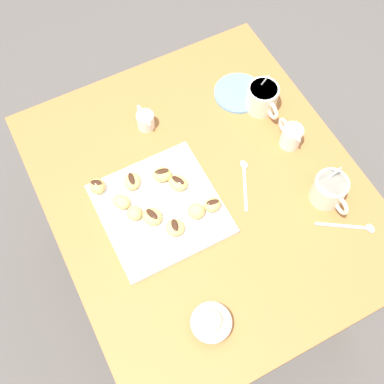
% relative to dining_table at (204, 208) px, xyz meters
% --- Properties ---
extents(ground_plane, '(8.00, 8.00, 0.00)m').
position_rel_dining_table_xyz_m(ground_plane, '(0.00, 0.00, -0.58)').
color(ground_plane, '#514C47').
extents(dining_table, '(1.00, 0.86, 0.71)m').
position_rel_dining_table_xyz_m(dining_table, '(0.00, 0.00, 0.00)').
color(dining_table, '#A36633').
rests_on(dining_table, ground_plane).
extents(pastry_plate_square, '(0.32, 0.32, 0.02)m').
position_rel_dining_table_xyz_m(pastry_plate_square, '(-0.00, -0.14, 0.13)').
color(pastry_plate_square, white).
rests_on(pastry_plate_square, dining_table).
extents(coffee_mug_cream_left, '(0.13, 0.09, 0.13)m').
position_rel_dining_table_xyz_m(coffee_mug_cream_left, '(-0.17, 0.29, 0.17)').
color(coffee_mug_cream_left, silver).
rests_on(coffee_mug_cream_left, dining_table).
extents(coffee_mug_cream_right, '(0.13, 0.09, 0.13)m').
position_rel_dining_table_xyz_m(coffee_mug_cream_right, '(0.18, 0.29, 0.17)').
color(coffee_mug_cream_right, silver).
rests_on(coffee_mug_cream_right, dining_table).
extents(cream_pitcher_white, '(0.10, 0.06, 0.07)m').
position_rel_dining_table_xyz_m(cream_pitcher_white, '(-0.02, 0.29, 0.16)').
color(cream_pitcher_white, white).
rests_on(cream_pitcher_white, dining_table).
extents(ice_cream_bowl, '(0.10, 0.10, 0.08)m').
position_rel_dining_table_xyz_m(ice_cream_bowl, '(0.34, -0.17, 0.16)').
color(ice_cream_bowl, white).
rests_on(ice_cream_bowl, dining_table).
extents(chocolate_sauce_pitcher, '(0.09, 0.05, 0.06)m').
position_rel_dining_table_xyz_m(chocolate_sauce_pitcher, '(-0.28, -0.06, 0.15)').
color(chocolate_sauce_pitcher, white).
rests_on(chocolate_sauce_pitcher, dining_table).
extents(saucer_sky_left, '(0.15, 0.15, 0.01)m').
position_rel_dining_table_xyz_m(saucer_sky_left, '(-0.25, 0.25, 0.13)').
color(saucer_sky_left, '#66A8DB').
rests_on(saucer_sky_left, dining_table).
extents(loose_spoon_near_saucer, '(0.15, 0.08, 0.01)m').
position_rel_dining_table_xyz_m(loose_spoon_near_saucer, '(0.02, 0.11, 0.13)').
color(loose_spoon_near_saucer, silver).
rests_on(loose_spoon_near_saucer, dining_table).
extents(loose_spoon_by_plate, '(0.10, 0.14, 0.01)m').
position_rel_dining_table_xyz_m(loose_spoon_by_plate, '(0.29, 0.30, 0.13)').
color(loose_spoon_by_plate, silver).
rests_on(loose_spoon_by_plate, dining_table).
extents(beignet_0, '(0.06, 0.06, 0.03)m').
position_rel_dining_table_xyz_m(beignet_0, '(0.08, -0.13, 0.16)').
color(beignet_0, '#E5B260').
rests_on(beignet_0, pastry_plate_square).
extents(chocolate_drizzle_0, '(0.04, 0.02, 0.00)m').
position_rel_dining_table_xyz_m(chocolate_drizzle_0, '(0.08, -0.13, 0.17)').
color(chocolate_drizzle_0, '#381E11').
rests_on(chocolate_drizzle_0, beignet_0).
extents(beignet_1, '(0.04, 0.05, 0.03)m').
position_rel_dining_table_xyz_m(beignet_1, '(0.06, -0.01, 0.15)').
color(beignet_1, '#E5B260').
rests_on(beignet_1, pastry_plate_square).
extents(chocolate_drizzle_1, '(0.02, 0.04, 0.00)m').
position_rel_dining_table_xyz_m(chocolate_drizzle_1, '(0.06, -0.01, 0.17)').
color(chocolate_drizzle_1, '#381E11').
rests_on(chocolate_drizzle_1, beignet_1).
extents(beignet_2, '(0.07, 0.07, 0.03)m').
position_rel_dining_table_xyz_m(beignet_2, '(0.02, -0.17, 0.15)').
color(beignet_2, '#E5B260').
rests_on(beignet_2, pastry_plate_square).
extents(chocolate_drizzle_2, '(0.04, 0.03, 0.00)m').
position_rel_dining_table_xyz_m(chocolate_drizzle_2, '(0.02, -0.17, 0.17)').
color(chocolate_drizzle_2, '#381E11').
rests_on(chocolate_drizzle_2, beignet_2).
extents(beignet_3, '(0.07, 0.06, 0.03)m').
position_rel_dining_table_xyz_m(beignet_3, '(-0.06, -0.23, 0.15)').
color(beignet_3, '#E5B260').
rests_on(beignet_3, pastry_plate_square).
extents(beignet_4, '(0.07, 0.07, 0.03)m').
position_rel_dining_table_xyz_m(beignet_4, '(-0.10, -0.18, 0.15)').
color(beignet_4, '#E5B260').
rests_on(beignet_4, pastry_plate_square).
extents(chocolate_drizzle_4, '(0.04, 0.02, 0.00)m').
position_rel_dining_table_xyz_m(chocolate_drizzle_4, '(-0.10, -0.18, 0.17)').
color(chocolate_drizzle_4, '#381E11').
rests_on(chocolate_drizzle_4, beignet_4).
extents(beignet_5, '(0.07, 0.07, 0.03)m').
position_rel_dining_table_xyz_m(beignet_5, '(-0.04, -0.07, 0.15)').
color(beignet_5, '#E5B260').
rests_on(beignet_5, pastry_plate_square).
extents(chocolate_drizzle_5, '(0.04, 0.03, 0.00)m').
position_rel_dining_table_xyz_m(chocolate_drizzle_5, '(-0.04, -0.07, 0.17)').
color(chocolate_drizzle_5, '#381E11').
rests_on(chocolate_drizzle_5, beignet_5).
extents(beignet_6, '(0.06, 0.07, 0.03)m').
position_rel_dining_table_xyz_m(beignet_6, '(-0.08, -0.09, 0.16)').
color(beignet_6, '#E5B260').
rests_on(beignet_6, pastry_plate_square).
extents(chocolate_drizzle_6, '(0.02, 0.04, 0.00)m').
position_rel_dining_table_xyz_m(chocolate_drizzle_6, '(-0.08, -0.09, 0.18)').
color(chocolate_drizzle_6, '#381E11').
rests_on(chocolate_drizzle_6, beignet_6).
extents(beignet_7, '(0.05, 0.05, 0.04)m').
position_rel_dining_table_xyz_m(beignet_7, '(-0.13, -0.27, 0.16)').
color(beignet_7, '#E5B260').
rests_on(beignet_7, pastry_plate_square).
extents(chocolate_drizzle_7, '(0.03, 0.03, 0.00)m').
position_rel_dining_table_xyz_m(chocolate_drizzle_7, '(-0.13, -0.27, 0.18)').
color(chocolate_drizzle_7, '#381E11').
rests_on(chocolate_drizzle_7, beignet_7).
extents(beignet_8, '(0.06, 0.06, 0.04)m').
position_rel_dining_table_xyz_m(beignet_8, '(0.06, -0.06, 0.16)').
color(beignet_8, '#E5B260').
rests_on(beignet_8, pastry_plate_square).
extents(beignet_9, '(0.06, 0.06, 0.04)m').
position_rel_dining_table_xyz_m(beignet_9, '(-0.01, -0.21, 0.16)').
color(beignet_9, '#E5B260').
rests_on(beignet_9, pastry_plate_square).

